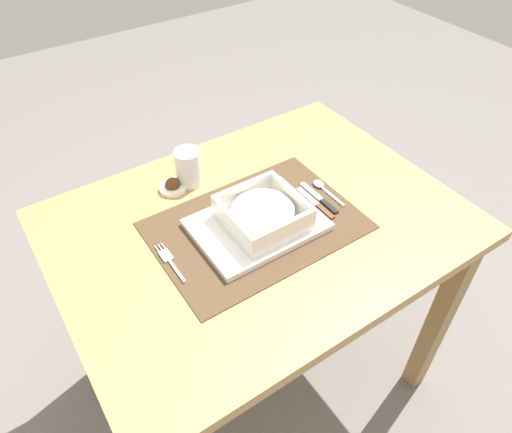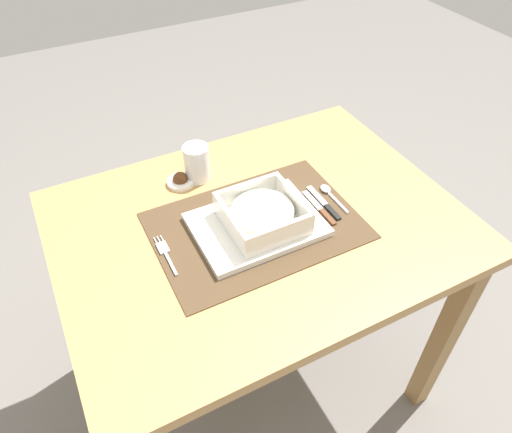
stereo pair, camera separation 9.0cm
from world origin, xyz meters
name	(u,v)px [view 1 (the left image)]	position (x,y,z in m)	size (l,w,h in m)	color
ground_plane	(258,373)	(0.00, 0.00, 0.00)	(6.00, 6.00, 0.00)	slate
dining_table	(259,251)	(0.00, 0.00, 0.61)	(0.94, 0.71, 0.71)	#B2844C
placemat	(256,225)	(-0.02, -0.01, 0.71)	(0.47, 0.33, 0.00)	#4C3823
serving_plate	(257,225)	(-0.02, -0.02, 0.72)	(0.29, 0.21, 0.02)	white
porridge_bowl	(263,215)	(-0.01, -0.03, 0.75)	(0.17, 0.17, 0.06)	white
fork	(169,260)	(-0.23, 0.00, 0.72)	(0.02, 0.13, 0.00)	silver
spoon	(322,186)	(0.20, 0.01, 0.72)	(0.02, 0.11, 0.01)	silver
butter_knife	(321,199)	(0.16, -0.03, 0.72)	(0.01, 0.14, 0.01)	black
bread_knife	(317,205)	(0.15, -0.04, 0.72)	(0.01, 0.13, 0.01)	#59331E
drinking_glass	(189,169)	(-0.07, 0.22, 0.75)	(0.07, 0.07, 0.10)	white
condiment_saucer	(173,186)	(-0.12, 0.21, 0.72)	(0.07, 0.07, 0.04)	white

